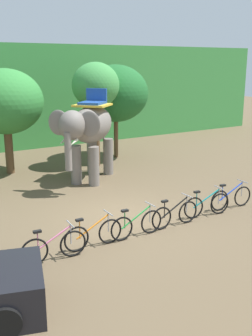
% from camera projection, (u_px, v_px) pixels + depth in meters
% --- Properties ---
extents(ground_plane, '(80.00, 80.00, 0.00)m').
position_uv_depth(ground_plane, '(121.00, 217.00, 13.00)').
color(ground_plane, brown).
extents(tree_center_left, '(3.27, 3.27, 4.60)m').
position_uv_depth(tree_center_left, '(5.00, 102.00, 17.37)').
color(tree_center_left, brown).
rests_on(tree_center_left, ground).
extents(tree_center_right, '(2.20, 2.20, 4.86)m').
position_uv_depth(tree_center_right, '(96.00, 86.00, 18.55)').
color(tree_center_right, brown).
rests_on(tree_center_right, ground).
extents(tree_left, '(3.30, 3.30, 4.74)m').
position_uv_depth(tree_left, '(116.00, 94.00, 20.35)').
color(tree_left, brown).
rests_on(tree_left, ground).
extents(elephant, '(3.76, 3.58, 3.78)m').
position_uv_depth(elephant, '(89.00, 129.00, 16.41)').
color(elephant, slate).
rests_on(elephant, ground).
extents(bike_pink, '(1.71, 0.52, 0.92)m').
position_uv_depth(bike_pink, '(54.00, 247.00, 10.03)').
color(bike_pink, black).
rests_on(bike_pink, ground).
extents(bike_orange, '(1.71, 0.52, 0.92)m').
position_uv_depth(bike_orange, '(93.00, 234.00, 10.76)').
color(bike_orange, black).
rests_on(bike_orange, ground).
extents(bike_green, '(1.71, 0.52, 0.92)m').
position_uv_depth(bike_green, '(137.00, 224.00, 11.42)').
color(bike_green, black).
rests_on(bike_green, ground).
extents(bike_black, '(1.71, 0.52, 0.92)m').
position_uv_depth(bike_black, '(175.00, 214.00, 12.17)').
color(bike_black, black).
rests_on(bike_black, ground).
extents(bike_teal, '(1.70, 0.52, 0.92)m').
position_uv_depth(bike_teal, '(207.00, 205.00, 12.98)').
color(bike_teal, black).
rests_on(bike_teal, ground).
extents(bike_blue, '(1.71, 0.52, 0.92)m').
position_uv_depth(bike_blue, '(231.00, 198.00, 13.68)').
color(bike_blue, black).
rests_on(bike_blue, ground).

